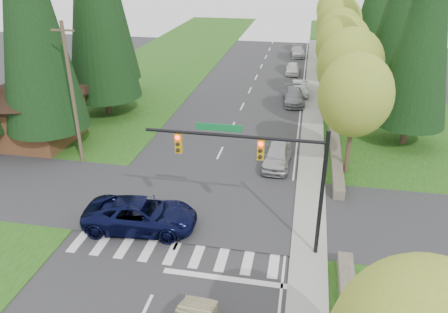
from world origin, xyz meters
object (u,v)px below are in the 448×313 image
(parked_car_d, at_px, (292,69))
(suv_navy, at_px, (141,215))
(parked_car_e, at_px, (298,52))
(parked_car_a, at_px, (278,155))
(parked_car_b, at_px, (294,96))
(parked_car_c, at_px, (300,89))

(parked_car_d, bearing_deg, suv_navy, -101.74)
(parked_car_d, xyz_separation_m, parked_car_e, (0.27, 10.05, -0.02))
(suv_navy, relative_size, parked_car_a, 1.34)
(parked_car_a, bearing_deg, suv_navy, -123.65)
(suv_navy, distance_m, parked_car_b, 24.61)
(parked_car_d, bearing_deg, parked_car_c, -83.09)
(parked_car_a, xyz_separation_m, parked_car_d, (-0.25, 25.67, -0.12))
(suv_navy, xyz_separation_m, parked_car_e, (6.79, 44.94, -0.21))
(parked_car_a, xyz_separation_m, parked_car_e, (0.03, 35.72, -0.14))
(parked_car_c, bearing_deg, parked_car_b, -107.17)
(parked_car_c, bearing_deg, parked_car_d, 91.38)
(parked_car_a, height_order, parked_car_c, parked_car_a)
(parked_car_a, distance_m, parked_car_c, 17.10)
(parked_car_a, height_order, parked_car_d, parked_car_a)
(parked_car_b, distance_m, parked_car_e, 21.42)
(parked_car_b, bearing_deg, parked_car_c, 73.63)
(parked_car_c, height_order, parked_car_d, parked_car_c)
(parked_car_c, bearing_deg, suv_navy, -113.10)
(parked_car_b, height_order, parked_car_c, parked_car_c)
(parked_car_d, bearing_deg, parked_car_a, -90.61)
(parked_car_c, distance_m, parked_car_d, 8.69)
(parked_car_b, xyz_separation_m, parked_car_c, (0.51, 2.76, 0.01))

